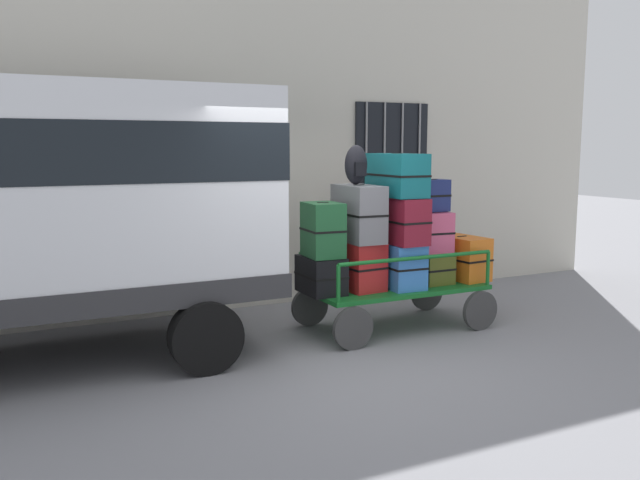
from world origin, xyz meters
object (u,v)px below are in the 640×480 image
object	(u,v)px
suitcase_midleft_middle	(359,213)
suitcase_center_bottom	(394,264)
van	(15,197)
suitcase_midright_middle	(431,232)
suitcase_left_bottom	(321,275)
suitcase_center_top	(397,175)
backpack	(356,165)
suitcase_midleft_bottom	(360,266)
suitcase_right_bottom	(461,258)
suitcase_midright_bottom	(426,266)
suitcase_left_middle	(323,230)
suitcase_center_middle	(396,220)
luggage_cart	(394,294)
suitcase_midright_top	(432,195)

from	to	relation	value
suitcase_midleft_middle	suitcase_center_bottom	xyz separation A→B (m)	(0.48, -0.01, -0.61)
van	suitcase_midright_middle	xyz separation A→B (m)	(4.47, -0.40, -0.54)
suitcase_left_bottom	suitcase_midleft_middle	world-z (taller)	suitcase_midleft_middle
suitcase_midright_middle	suitcase_center_top	bearing A→B (deg)	177.09
backpack	van	bearing A→B (deg)	174.72
suitcase_center_bottom	suitcase_midleft_bottom	bearing A→B (deg)	-176.01
van	suitcase_center_top	distance (m)	4.01
suitcase_left_bottom	suitcase_right_bottom	distance (m)	1.92
suitcase_midleft_middle	suitcase_right_bottom	xyz separation A→B (m)	(1.44, -0.05, -0.61)
suitcase_midleft_bottom	suitcase_midright_bottom	distance (m)	0.96
suitcase_center_bottom	backpack	size ratio (longest dim) A/B	2.01
van	suitcase_left_bottom	size ratio (longest dim) A/B	8.43
suitcase_center_bottom	suitcase_midright_middle	xyz separation A→B (m)	(0.48, -0.05, 0.36)
suitcase_left_middle	suitcase_center_bottom	xyz separation A→B (m)	(0.96, 0.04, -0.46)
suitcase_midleft_middle	suitcase_center_middle	bearing A→B (deg)	-5.25
luggage_cart	suitcase_left_bottom	distance (m)	1.01
suitcase_right_bottom	backpack	size ratio (longest dim) A/B	1.66
suitcase_midright_middle	luggage_cart	bearing A→B (deg)	175.68
suitcase_center_bottom	suitcase_center_top	bearing A→B (deg)	-90.00
van	backpack	xyz separation A→B (m)	(3.49, -0.32, 0.26)
suitcase_left_middle	suitcase_center_bottom	size ratio (longest dim) A/B	0.68
suitcase_midright_top	backpack	world-z (taller)	backpack
backpack	suitcase_left_middle	bearing A→B (deg)	-171.30
luggage_cart	suitcase_midleft_middle	world-z (taller)	suitcase_midleft_middle
suitcase_midright_middle	suitcase_midright_top	size ratio (longest dim) A/B	1.22
suitcase_midleft_bottom	suitcase_midright_middle	xyz separation A→B (m)	(0.96, -0.01, 0.34)
suitcase_left_middle	suitcase_center_top	distance (m)	1.12
suitcase_midright_top	suitcase_midleft_bottom	bearing A→B (deg)	178.99
suitcase_midleft_middle	suitcase_right_bottom	size ratio (longest dim) A/B	1.01
luggage_cart	suitcase_midleft_bottom	bearing A→B (deg)	-177.35
suitcase_left_bottom	backpack	xyz separation A→B (m)	(0.45, 0.03, 1.21)
suitcase_left_middle	suitcase_right_bottom	distance (m)	1.97
suitcase_left_bottom	suitcase_midright_middle	size ratio (longest dim) A/B	1.16
suitcase_left_bottom	suitcase_center_middle	world-z (taller)	suitcase_center_middle
suitcase_midright_top	suitcase_midright_middle	bearing A→B (deg)	90.00
suitcase_midleft_middle	suitcase_midright_top	distance (m)	0.98
suitcase_left_middle	suitcase_midright_bottom	xyz separation A→B (m)	(1.44, 0.07, -0.53)
suitcase_left_bottom	suitcase_left_middle	xyz separation A→B (m)	(0.00, -0.04, 0.51)
suitcase_midleft_bottom	suitcase_left_middle	bearing A→B (deg)	-178.97
suitcase_midleft_middle	suitcase_left_bottom	bearing A→B (deg)	-178.57
suitcase_midleft_bottom	suitcase_center_bottom	bearing A→B (deg)	3.99
suitcase_left_middle	backpack	world-z (taller)	backpack
suitcase_center_top	suitcase_midright_middle	size ratio (longest dim) A/B	1.78
suitcase_left_middle	suitcase_midright_bottom	world-z (taller)	suitcase_left_middle
suitcase_midright_top	suitcase_center_middle	bearing A→B (deg)	177.72
suitcase_midleft_middle	suitcase_midright_middle	xyz separation A→B (m)	(0.96, -0.06, -0.26)
suitcase_center_middle	suitcase_midright_top	bearing A→B (deg)	-2.28
van	suitcase_center_middle	xyz separation A→B (m)	(3.99, -0.38, -0.38)
luggage_cart	suitcase_center_middle	size ratio (longest dim) A/B	2.42
suitcase_left_bottom	suitcase_right_bottom	world-z (taller)	suitcase_right_bottom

